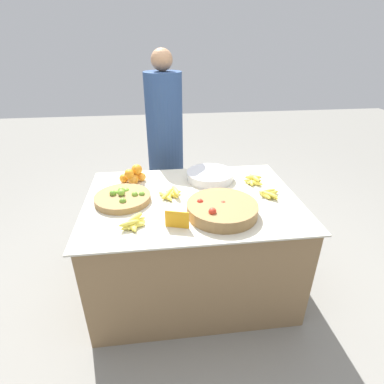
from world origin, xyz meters
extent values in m
plane|color=gray|center=(0.00, 0.00, 0.00)|extent=(12.00, 12.00, 0.00)
cube|color=olive|center=(0.00, 0.00, 0.38)|extent=(1.41, 1.02, 0.76)
cube|color=beige|center=(0.00, 0.00, 0.77)|extent=(1.47, 1.06, 0.01)
cylinder|color=olive|center=(-0.47, 0.02, 0.79)|extent=(0.38, 0.38, 0.05)
sphere|color=#6BA333|center=(-0.34, 0.01, 0.82)|extent=(0.04, 0.04, 0.04)
sphere|color=#7AB238|center=(-0.46, 0.10, 0.81)|extent=(0.05, 0.05, 0.05)
sphere|color=#7AB238|center=(-0.39, 0.01, 0.82)|extent=(0.04, 0.04, 0.04)
sphere|color=#6BA333|center=(-0.46, -0.07, 0.82)|extent=(0.05, 0.05, 0.05)
sphere|color=#7AB238|center=(-0.50, 0.07, 0.81)|extent=(0.05, 0.05, 0.05)
sphere|color=#89BC42|center=(-0.48, 0.07, 0.83)|extent=(0.05, 0.05, 0.05)
sphere|color=#6BA333|center=(-0.54, 0.03, 0.83)|extent=(0.04, 0.04, 0.04)
sphere|color=#7AB238|center=(-0.48, 0.02, 0.84)|extent=(0.05, 0.05, 0.05)
cylinder|color=olive|center=(0.16, -0.23, 0.81)|extent=(0.45, 0.45, 0.08)
sphere|color=red|center=(0.19, -0.20, 0.80)|extent=(0.04, 0.04, 0.04)
sphere|color=red|center=(0.03, -0.18, 0.84)|extent=(0.04, 0.04, 0.04)
sphere|color=red|center=(0.14, -0.27, 0.81)|extent=(0.04, 0.04, 0.04)
sphere|color=red|center=(0.20, -0.15, 0.83)|extent=(0.04, 0.04, 0.04)
sphere|color=red|center=(0.15, -0.21, 0.83)|extent=(0.05, 0.05, 0.05)
sphere|color=red|center=(0.17, -0.21, 0.83)|extent=(0.04, 0.04, 0.04)
sphere|color=red|center=(0.01, -0.26, 0.81)|extent=(0.04, 0.04, 0.04)
sphere|color=red|center=(0.08, -0.33, 0.86)|extent=(0.05, 0.05, 0.05)
sphere|color=red|center=(0.15, -0.23, 0.81)|extent=(0.05, 0.05, 0.05)
sphere|color=red|center=(0.10, -0.23, 0.82)|extent=(0.04, 0.04, 0.04)
sphere|color=red|center=(0.16, -0.24, 0.80)|extent=(0.04, 0.04, 0.04)
sphere|color=red|center=(0.12, -0.35, 0.79)|extent=(0.04, 0.04, 0.04)
sphere|color=red|center=(0.06, -0.19, 0.81)|extent=(0.04, 0.04, 0.04)
sphere|color=red|center=(0.06, -0.12, 0.81)|extent=(0.04, 0.04, 0.04)
sphere|color=orange|center=(-0.41, 0.33, 0.81)|extent=(0.07, 0.07, 0.07)
sphere|color=orange|center=(-0.41, 0.29, 0.81)|extent=(0.07, 0.07, 0.07)
sphere|color=orange|center=(-0.49, 0.32, 0.81)|extent=(0.07, 0.07, 0.07)
sphere|color=orange|center=(-0.35, 0.34, 0.80)|extent=(0.07, 0.07, 0.07)
sphere|color=orange|center=(-0.42, 0.28, 0.81)|extent=(0.08, 0.08, 0.08)
sphere|color=orange|center=(-0.44, 0.27, 0.86)|extent=(0.07, 0.07, 0.07)
sphere|color=orange|center=(-0.39, 0.33, 0.87)|extent=(0.08, 0.08, 0.08)
cylinder|color=silver|center=(0.18, 0.29, 0.80)|extent=(0.37, 0.37, 0.07)
cube|color=orange|center=(-0.13, -0.35, 0.83)|extent=(0.14, 0.05, 0.11)
ellipsoid|color=#EFDB4C|center=(0.51, -0.04, 0.79)|extent=(0.07, 0.13, 0.03)
ellipsoid|color=#EFDB4C|center=(0.56, -0.03, 0.79)|extent=(0.14, 0.09, 0.03)
ellipsoid|color=#EFDB4C|center=(0.54, -0.04, 0.79)|extent=(0.10, 0.15, 0.03)
ellipsoid|color=#EFDB4C|center=(0.53, -0.02, 0.81)|extent=(0.14, 0.07, 0.03)
ellipsoid|color=#EFDB4C|center=(0.53, -0.06, 0.81)|extent=(0.11, 0.12, 0.03)
ellipsoid|color=#EFDB4C|center=(0.50, 0.18, 0.79)|extent=(0.13, 0.07, 0.03)
ellipsoid|color=#EFDB4C|center=(0.48, 0.19, 0.79)|extent=(0.07, 0.15, 0.04)
ellipsoid|color=#EFDB4C|center=(0.49, 0.17, 0.79)|extent=(0.14, 0.12, 0.03)
ellipsoid|color=#EFDB4C|center=(0.50, 0.19, 0.82)|extent=(0.07, 0.13, 0.03)
ellipsoid|color=#EFDB4C|center=(0.50, 0.20, 0.82)|extent=(0.13, 0.05, 0.03)
ellipsoid|color=#EFDB4C|center=(-0.37, -0.29, 0.79)|extent=(0.12, 0.15, 0.03)
ellipsoid|color=#EFDB4C|center=(-0.39, -0.31, 0.79)|extent=(0.14, 0.04, 0.03)
ellipsoid|color=#EFDB4C|center=(-0.39, -0.29, 0.79)|extent=(0.06, 0.15, 0.03)
ellipsoid|color=#EFDB4C|center=(-0.40, -0.32, 0.79)|extent=(0.08, 0.12, 0.03)
ellipsoid|color=#EFDB4C|center=(-0.39, -0.32, 0.79)|extent=(0.15, 0.08, 0.03)
ellipsoid|color=#EFDB4C|center=(-0.38, -0.28, 0.82)|extent=(0.11, 0.12, 0.03)
ellipsoid|color=#EFDB4C|center=(-0.41, -0.32, 0.81)|extent=(0.13, 0.07, 0.03)
ellipsoid|color=#EFDB4C|center=(-0.14, 0.05, 0.79)|extent=(0.10, 0.12, 0.03)
ellipsoid|color=#EFDB4C|center=(-0.16, 0.05, 0.79)|extent=(0.04, 0.13, 0.03)
ellipsoid|color=#EFDB4C|center=(-0.15, 0.04, 0.79)|extent=(0.15, 0.12, 0.04)
ellipsoid|color=#EFDB4C|center=(-0.18, 0.03, 0.79)|extent=(0.11, 0.15, 0.03)
ellipsoid|color=#EFDB4C|center=(-0.13, 0.05, 0.79)|extent=(0.14, 0.09, 0.04)
ellipsoid|color=#EFDB4C|center=(-0.11, 0.04, 0.82)|extent=(0.06, 0.15, 0.04)
ellipsoid|color=#EFDB4C|center=(-0.16, 0.04, 0.81)|extent=(0.08, 0.13, 0.03)
cylinder|color=navy|center=(-0.14, 0.94, 0.76)|extent=(0.34, 0.34, 1.51)
sphere|color=#A87A56|center=(-0.14, 0.94, 1.60)|extent=(0.19, 0.19, 0.19)
camera|label=1|loc=(-0.22, -1.82, 1.77)|focal=28.00mm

